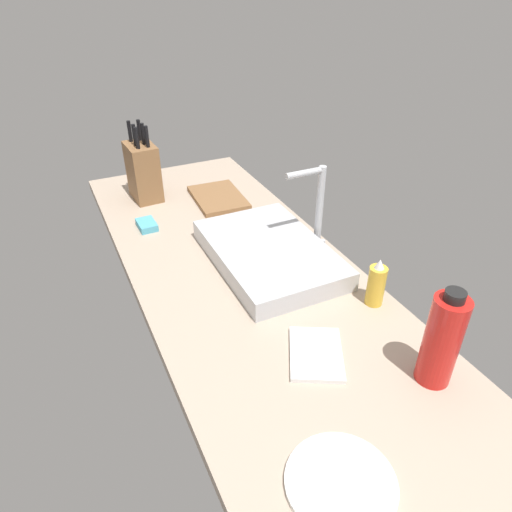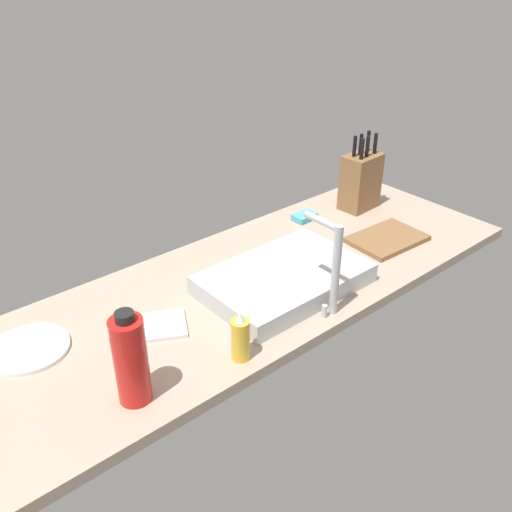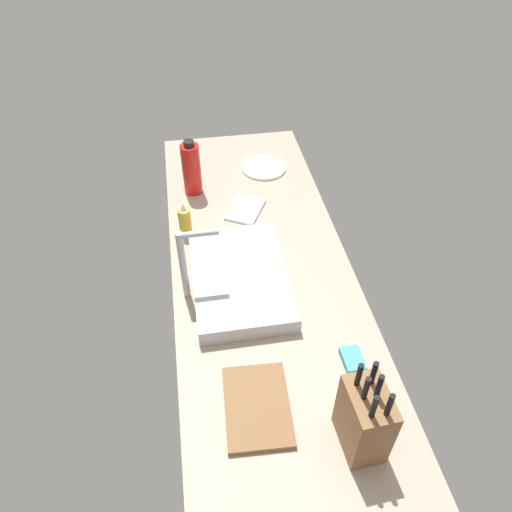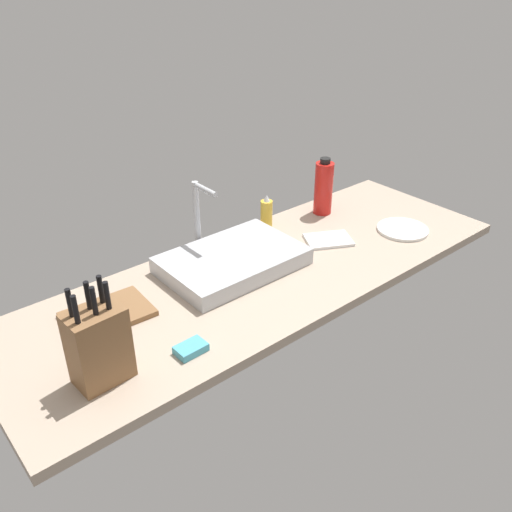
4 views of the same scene
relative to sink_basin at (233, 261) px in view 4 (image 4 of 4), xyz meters
The scene contains 10 objects.
countertop_slab 12.76cm from the sink_basin, 50.51° to the right, with size 193.74×65.93×3.50cm, color tan.
sink_basin is the anchor object (origin of this frame).
faucet 22.06cm from the sink_basin, 95.54° to the left, with size 5.50×13.77×28.18cm.
knife_block 67.11cm from the sink_basin, 159.39° to the right, with size 15.41×10.85×29.97cm.
cutting_board 48.57cm from the sink_basin, behind, with size 26.34×18.34×1.80cm, color brown.
soap_bottle 35.64cm from the sink_basin, 28.89° to the left, with size 4.95×4.95×14.56cm.
water_bottle 61.00cm from the sink_basin, 11.69° to the left, with size 7.93×7.93×24.88cm.
dinner_plate 74.97cm from the sink_basin, 16.58° to the right, with size 20.81×20.81×1.20cm, color white.
dish_towel 42.58cm from the sink_basin, 11.09° to the right, with size 17.72×12.59×1.20cm, color white.
dish_sponge 48.23cm from the sink_basin, 142.31° to the right, with size 9.00×6.00×2.40cm, color #4CA3BC.
Camera 4 is at (-110.27, -126.69, 106.03)cm, focal length 38.32 mm.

